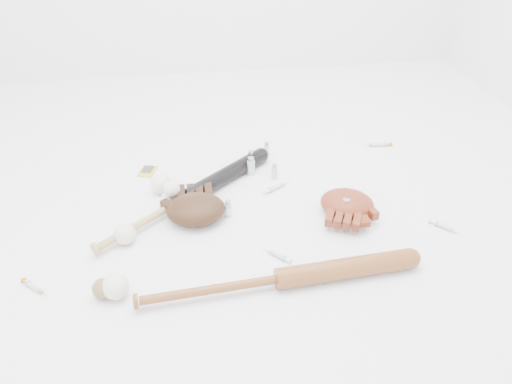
{
  "coord_description": "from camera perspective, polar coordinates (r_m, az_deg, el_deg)",
  "views": [
    {
      "loc": [
        -0.18,
        -1.47,
        1.13
      ],
      "look_at": [
        0.05,
        0.07,
        0.06
      ],
      "focal_mm": 35.0,
      "sensor_mm": 36.0,
      "label": 1
    }
  ],
  "objects": [
    {
      "name": "vial_1",
      "position": [
        2.23,
        1.22,
        5.01
      ],
      "size": [
        0.02,
        0.02,
        0.06
      ],
      "primitive_type": "cylinder",
      "color": "#B4BEC6",
      "rests_on": "ground"
    },
    {
      "name": "vial_3",
      "position": [
        1.86,
        10.19,
        -1.89
      ],
      "size": [
        0.03,
        0.03,
        0.08
      ],
      "primitive_type": "cylinder",
      "color": "#B4BEC6",
      "rests_on": "ground"
    },
    {
      "name": "syringe_4",
      "position": [
        2.38,
        13.82,
        5.29
      ],
      "size": [
        0.15,
        0.04,
        0.02
      ],
      "primitive_type": null,
      "rotation": [
        0.0,
        0.0,
        3.06
      ],
      "color": "#ADBCC6",
      "rests_on": "ground"
    },
    {
      "name": "syringe_3",
      "position": [
        1.92,
        20.78,
        -3.74
      ],
      "size": [
        0.11,
        0.12,
        0.02
      ],
      "primitive_type": null,
      "rotation": [
        0.0,
        0.0,
        -0.82
      ],
      "color": "#ADBCC6",
      "rests_on": "ground"
    },
    {
      "name": "syringe_0",
      "position": [
        1.72,
        -24.02,
        -9.92
      ],
      "size": [
        0.11,
        0.11,
        0.02
      ],
      "primitive_type": null,
      "rotation": [
        0.0,
        0.0,
        -0.74
      ],
      "color": "#ADBCC6",
      "rests_on": "ground"
    },
    {
      "name": "glove_tan",
      "position": [
        1.89,
        10.37,
        -1.27
      ],
      "size": [
        0.31,
        0.31,
        0.09
      ],
      "primitive_type": null,
      "rotation": [
        0.0,
        0.0,
        2.72
      ],
      "color": "maroon",
      "rests_on": "ground"
    },
    {
      "name": "bat_dark",
      "position": [
        1.93,
        -7.68,
        -0.47
      ],
      "size": [
        0.72,
        0.62,
        0.07
      ],
      "primitive_type": null,
      "rotation": [
        0.0,
        0.0,
        0.69
      ],
      "color": "black",
      "rests_on": "ground"
    },
    {
      "name": "vial_0",
      "position": [
        2.14,
        -0.62,
        3.8
      ],
      "size": [
        0.03,
        0.03,
        0.08
      ],
      "primitive_type": "cylinder",
      "color": "#B4BEC6",
      "rests_on": "ground"
    },
    {
      "name": "vial_2",
      "position": [
        2.08,
        -0.57,
        2.98
      ],
      "size": [
        0.03,
        0.03,
        0.08
      ],
      "primitive_type": "cylinder",
      "color": "#B4BEC6",
      "rests_on": "ground"
    },
    {
      "name": "baseball_left",
      "position": [
        1.78,
        -14.77,
        -4.66
      ],
      "size": [
        0.08,
        0.08,
        0.08
      ],
      "primitive_type": "sphere",
      "color": "white",
      "rests_on": "ground"
    },
    {
      "name": "baseball_on_pedestal",
      "position": [
        1.92,
        -9.6,
        0.33
      ],
      "size": [
        0.06,
        0.06,
        0.06
      ],
      "primitive_type": "sphere",
      "color": "white",
      "rests_on": "pedestal"
    },
    {
      "name": "trading_card",
      "position": [
        2.17,
        -12.29,
        2.34
      ],
      "size": [
        0.09,
        0.1,
        0.0
      ],
      "primitive_type": "cube",
      "rotation": [
        0.0,
        0.0,
        -0.3
      ],
      "color": "gold",
      "rests_on": "ground"
    },
    {
      "name": "baseball_upper",
      "position": [
        2.0,
        -10.78,
        0.92
      ],
      "size": [
        0.08,
        0.08,
        0.08
      ],
      "primitive_type": "sphere",
      "color": "white",
      "rests_on": "ground"
    },
    {
      "name": "bat_wood",
      "position": [
        1.57,
        2.65,
        -9.9
      ],
      "size": [
        0.93,
        0.14,
        0.07
      ],
      "primitive_type": null,
      "rotation": [
        0.0,
        0.0,
        0.07
      ],
      "color": "brown",
      "rests_on": "ground"
    },
    {
      "name": "vial_5",
      "position": [
        2.06,
        2.12,
        2.37
      ],
      "size": [
        0.03,
        0.03,
        0.07
      ],
      "primitive_type": "cylinder",
      "color": "#B4BEC6",
      "rests_on": "ground"
    },
    {
      "name": "syringe_1",
      "position": [
        1.69,
        2.42,
        -7.2
      ],
      "size": [
        0.11,
        0.11,
        0.02
      ],
      "primitive_type": null,
      "rotation": [
        0.0,
        0.0,
        2.33
      ],
      "color": "#ADBCC6",
      "rests_on": "ground"
    },
    {
      "name": "syringe_2",
      "position": [
        2.01,
        2.39,
        0.61
      ],
      "size": [
        0.15,
        0.11,
        0.02
      ],
      "primitive_type": null,
      "rotation": [
        0.0,
        0.0,
        0.57
      ],
      "color": "#ADBCC6",
      "rests_on": "ground"
    },
    {
      "name": "glove_dark",
      "position": [
        1.83,
        -6.87,
        -1.95
      ],
      "size": [
        0.26,
        0.26,
        0.09
      ],
      "primitive_type": null,
      "rotation": [
        0.0,
        0.0,
        -0.01
      ],
      "color": "black",
      "rests_on": "ground"
    },
    {
      "name": "pedestal",
      "position": [
        1.94,
        -9.46,
        -0.9
      ],
      "size": [
        0.08,
        0.08,
        0.04
      ],
      "primitive_type": "cube",
      "rotation": [
        0.0,
        0.0,
        0.36
      ],
      "color": "white",
      "rests_on": "ground"
    },
    {
      "name": "baseball_aged",
      "position": [
        1.61,
        -17.1,
        -10.52
      ],
      "size": [
        0.06,
        0.06,
        0.06
      ],
      "primitive_type": "sphere",
      "color": "olive",
      "rests_on": "ground"
    },
    {
      "name": "vial_4",
      "position": [
        1.85,
        -3.21,
        -1.88
      ],
      "size": [
        0.03,
        0.03,
        0.07
      ],
      "primitive_type": "cylinder",
      "color": "#B4BEC6",
      "rests_on": "ground"
    },
    {
      "name": "baseball_mid",
      "position": [
        1.59,
        -15.75,
        -10.37
      ],
      "size": [
        0.08,
        0.08,
        0.08
      ],
      "primitive_type": "sphere",
      "color": "white",
      "rests_on": "ground"
    }
  ]
}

